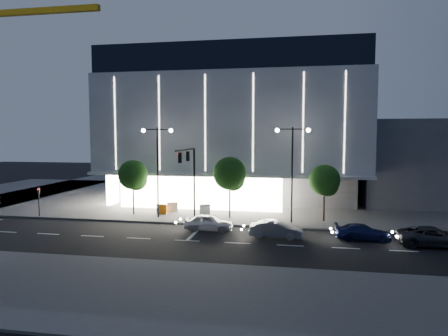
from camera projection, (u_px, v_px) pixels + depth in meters
ground at (168, 235)px, 33.06m from camera, size 160.00×160.00×0.00m
sidewalk_museum at (256, 194)px, 55.72m from camera, size 70.00×40.00×0.15m
sidewalk_near at (189, 295)px, 20.40m from camera, size 70.00×10.00×0.15m
museum at (241, 128)px, 53.66m from camera, size 30.00×25.80×18.00m
annex_building at (418, 160)px, 51.63m from camera, size 16.00×20.00×10.00m
traffic_mast at (190, 171)px, 35.75m from camera, size 0.33×5.89×7.07m
street_lamp_west at (158, 159)px, 38.99m from camera, size 3.16×0.36×9.00m
street_lamp_east at (292, 160)px, 36.70m from camera, size 3.16×0.36×9.00m
ped_signal_far at (39, 199)px, 39.95m from camera, size 0.22×0.24×3.00m
tree_left at (133, 177)px, 40.67m from camera, size 3.02×3.02×5.72m
tree_mid at (230, 175)px, 38.89m from camera, size 3.25×3.25×6.15m
tree_right at (325, 182)px, 37.34m from camera, size 2.91×2.91×5.51m
car_lead at (209, 223)px, 34.40m from camera, size 4.22×1.74×1.43m
car_second at (276, 230)px, 31.95m from camera, size 4.33×1.75×1.40m
car_third at (363, 232)px, 31.36m from camera, size 4.33×1.84×1.24m
car_fourth at (434, 237)px, 29.62m from camera, size 5.18×2.41×1.44m
barrier_b at (172, 207)px, 42.25m from camera, size 1.13×0.55×1.00m
barrier_c at (162, 209)px, 41.12m from camera, size 1.12×0.39×1.00m
barrier_d at (205, 209)px, 41.07m from camera, size 1.13×0.52×1.00m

